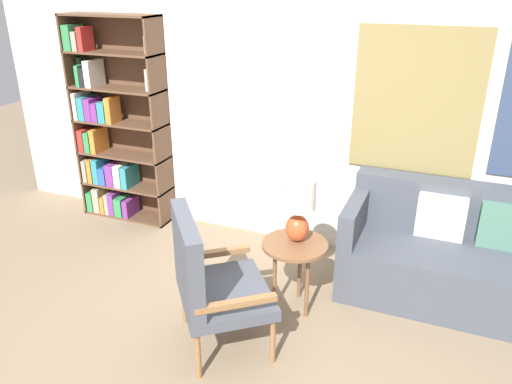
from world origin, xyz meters
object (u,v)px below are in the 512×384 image
(armchair, at_px, (206,276))
(couch, at_px, (466,260))
(side_table, at_px, (295,251))
(table_lamp, at_px, (298,204))
(bookshelf, at_px, (112,132))

(armchair, bearing_deg, couch, 38.49)
(couch, xyz_separation_m, side_table, (-1.17, -0.63, 0.15))
(armchair, xyz_separation_m, couch, (1.57, 1.25, -0.21))
(couch, height_order, table_lamp, table_lamp)
(couch, distance_m, table_lamp, 1.41)
(armchair, bearing_deg, table_lamp, 59.43)
(bookshelf, xyz_separation_m, side_table, (2.21, -0.87, -0.41))
(armchair, xyz_separation_m, side_table, (0.40, 0.62, -0.06))
(bookshelf, bearing_deg, couch, -4.06)
(armchair, height_order, couch, armchair)
(bookshelf, bearing_deg, table_lamp, -20.37)
(bookshelf, relative_size, side_table, 3.66)
(couch, relative_size, side_table, 3.31)
(bookshelf, distance_m, side_table, 2.41)
(side_table, bearing_deg, armchair, -122.72)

